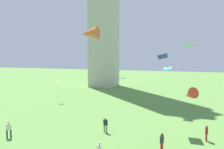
{
  "coord_description": "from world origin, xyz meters",
  "views": [
    {
      "loc": [
        8.86,
        -3.65,
        8.55
      ],
      "look_at": [
        2.11,
        15.13,
        6.84
      ],
      "focal_mm": 35.65,
      "sensor_mm": 36.0,
      "label": 1
    }
  ],
  "objects_px": {
    "person_2": "(105,124)",
    "kite_flying_4": "(168,68)",
    "kite_flying_2": "(58,81)",
    "person_4": "(9,128)",
    "kite_flying_0": "(121,78)",
    "person_0": "(162,141)",
    "kite_flying_3": "(89,33)",
    "person_1": "(206,132)",
    "kite_flying_1": "(189,45)",
    "kite_flying_5": "(190,94)",
    "kite_flying_6": "(163,57)"
  },
  "relations": [
    {
      "from": "person_4",
      "to": "kite_flying_1",
      "type": "distance_m",
      "value": 22.99
    },
    {
      "from": "kite_flying_2",
      "to": "kite_flying_3",
      "type": "bearing_deg",
      "value": 71.95
    },
    {
      "from": "kite_flying_2",
      "to": "kite_flying_4",
      "type": "xyz_separation_m",
      "value": [
        19.76,
        -1.56,
        2.87
      ]
    },
    {
      "from": "person_2",
      "to": "person_4",
      "type": "distance_m",
      "value": 10.16
    },
    {
      "from": "person_2",
      "to": "kite_flying_1",
      "type": "relative_size",
      "value": 0.99
    },
    {
      "from": "kite_flying_0",
      "to": "kite_flying_1",
      "type": "bearing_deg",
      "value": 1.81
    },
    {
      "from": "person_4",
      "to": "kite_flying_2",
      "type": "bearing_deg",
      "value": -98.43
    },
    {
      "from": "kite_flying_2",
      "to": "kite_flying_6",
      "type": "xyz_separation_m",
      "value": [
        19.8,
        -8.0,
        4.62
      ]
    },
    {
      "from": "person_1",
      "to": "kite_flying_5",
      "type": "bearing_deg",
      "value": -38.82
    },
    {
      "from": "kite_flying_2",
      "to": "kite_flying_3",
      "type": "distance_m",
      "value": 21.75
    },
    {
      "from": "person_0",
      "to": "kite_flying_2",
      "type": "relative_size",
      "value": 1.86
    },
    {
      "from": "person_4",
      "to": "kite_flying_3",
      "type": "bearing_deg",
      "value": 167.37
    },
    {
      "from": "person_2",
      "to": "kite_flying_5",
      "type": "xyz_separation_m",
      "value": [
        8.74,
        -1.16,
        4.04
      ]
    },
    {
      "from": "person_4",
      "to": "kite_flying_6",
      "type": "xyz_separation_m",
      "value": [
        14.47,
        9.31,
        7.44
      ]
    },
    {
      "from": "kite_flying_1",
      "to": "kite_flying_4",
      "type": "distance_m",
      "value": 5.61
    },
    {
      "from": "kite_flying_1",
      "to": "kite_flying_5",
      "type": "height_order",
      "value": "kite_flying_1"
    },
    {
      "from": "kite_flying_2",
      "to": "kite_flying_5",
      "type": "distance_m",
      "value": 26.71
    },
    {
      "from": "kite_flying_1",
      "to": "person_2",
      "type": "bearing_deg",
      "value": 90.34
    },
    {
      "from": "person_2",
      "to": "kite_flying_0",
      "type": "bearing_deg",
      "value": 166.6
    },
    {
      "from": "person_1",
      "to": "kite_flying_3",
      "type": "distance_m",
      "value": 15.18
    },
    {
      "from": "kite_flying_4",
      "to": "kite_flying_3",
      "type": "bearing_deg",
      "value": -104.39
    },
    {
      "from": "person_2",
      "to": "kite_flying_1",
      "type": "distance_m",
      "value": 14.26
    },
    {
      "from": "kite_flying_3",
      "to": "kite_flying_4",
      "type": "bearing_deg",
      "value": 156.67
    },
    {
      "from": "person_2",
      "to": "kite_flying_4",
      "type": "xyz_separation_m",
      "value": [
        5.53,
        10.85,
        5.71
      ]
    },
    {
      "from": "person_0",
      "to": "person_4",
      "type": "bearing_deg",
      "value": 104.28
    },
    {
      "from": "person_2",
      "to": "kite_flying_0",
      "type": "height_order",
      "value": "kite_flying_0"
    },
    {
      "from": "person_0",
      "to": "kite_flying_3",
      "type": "relative_size",
      "value": 0.98
    },
    {
      "from": "kite_flying_5",
      "to": "kite_flying_6",
      "type": "distance_m",
      "value": 7.27
    },
    {
      "from": "kite_flying_2",
      "to": "kite_flying_6",
      "type": "relative_size",
      "value": 0.53
    },
    {
      "from": "kite_flying_3",
      "to": "kite_flying_6",
      "type": "xyz_separation_m",
      "value": [
        6.03,
        7.37,
        -2.25
      ]
    },
    {
      "from": "person_4",
      "to": "kite_flying_1",
      "type": "height_order",
      "value": "kite_flying_1"
    },
    {
      "from": "kite_flying_0",
      "to": "person_0",
      "type": "bearing_deg",
      "value": -69.17
    },
    {
      "from": "person_4",
      "to": "kite_flying_4",
      "type": "relative_size",
      "value": 1.4
    },
    {
      "from": "kite_flying_4",
      "to": "person_2",
      "type": "bearing_deg",
      "value": -107.94
    },
    {
      "from": "person_0",
      "to": "person_1",
      "type": "xyz_separation_m",
      "value": [
        3.88,
        4.09,
        -0.08
      ]
    },
    {
      "from": "kite_flying_2",
      "to": "kite_flying_1",
      "type": "bearing_deg",
      "value": 107.32
    },
    {
      "from": "kite_flying_5",
      "to": "person_0",
      "type": "bearing_deg",
      "value": 10.74
    },
    {
      "from": "person_0",
      "to": "person_2",
      "type": "xyz_separation_m",
      "value": [
        -6.55,
        3.0,
        -0.02
      ]
    },
    {
      "from": "kite_flying_6",
      "to": "person_4",
      "type": "bearing_deg",
      "value": 119.06
    },
    {
      "from": "kite_flying_3",
      "to": "person_0",
      "type": "bearing_deg",
      "value": 89.76
    },
    {
      "from": "kite_flying_6",
      "to": "kite_flying_0",
      "type": "bearing_deg",
      "value": 150.31
    },
    {
      "from": "person_0",
      "to": "person_1",
      "type": "height_order",
      "value": "person_0"
    },
    {
      "from": "kite_flying_0",
      "to": "person_4",
      "type": "bearing_deg",
      "value": 139.37
    },
    {
      "from": "kite_flying_2",
      "to": "kite_flying_4",
      "type": "bearing_deg",
      "value": 115.56
    },
    {
      "from": "person_0",
      "to": "person_1",
      "type": "bearing_deg",
      "value": -36.18
    },
    {
      "from": "person_4",
      "to": "kite_flying_0",
      "type": "xyz_separation_m",
      "value": [
        11.36,
        2.92,
        5.38
      ]
    },
    {
      "from": "kite_flying_2",
      "to": "kite_flying_6",
      "type": "bearing_deg",
      "value": 98.08
    },
    {
      "from": "kite_flying_1",
      "to": "kite_flying_6",
      "type": "height_order",
      "value": "kite_flying_1"
    },
    {
      "from": "kite_flying_0",
      "to": "kite_flying_2",
      "type": "relative_size",
      "value": 1.01
    },
    {
      "from": "kite_flying_2",
      "to": "person_2",
      "type": "bearing_deg",
      "value": 78.99
    }
  ]
}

